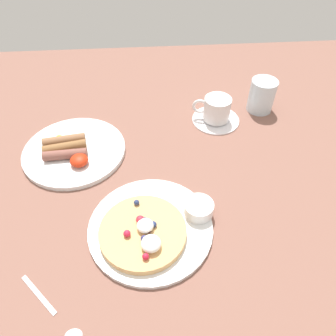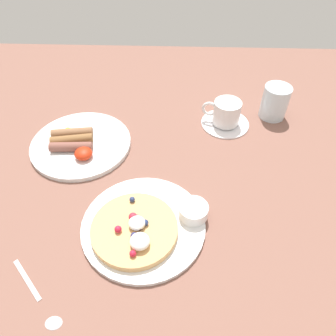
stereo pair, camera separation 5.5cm
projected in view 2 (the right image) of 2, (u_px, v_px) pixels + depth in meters
ground_plane at (155, 193)px, 0.72m from camera, size 2.07×1.39×0.03m
pancake_plate at (144, 225)px, 0.64m from camera, size 0.25×0.25×0.01m
pancake_with_berries at (135, 230)px, 0.62m from camera, size 0.17×0.17×0.04m
syrup_ramekin at (193, 211)px, 0.64m from camera, size 0.06×0.06×0.03m
breakfast_plate at (81, 144)px, 0.81m from camera, size 0.25×0.25×0.01m
fried_breakfast at (73, 141)px, 0.79m from camera, size 0.12×0.13×0.03m
coffee_saucer at (225, 123)px, 0.87m from camera, size 0.13×0.13×0.01m
coffee_cup at (226, 112)px, 0.84m from camera, size 0.10×0.07×0.06m
teaspoon at (43, 305)px, 0.53m from camera, size 0.12×0.12×0.01m
water_glass at (275, 102)px, 0.87m from camera, size 0.07×0.07×0.09m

